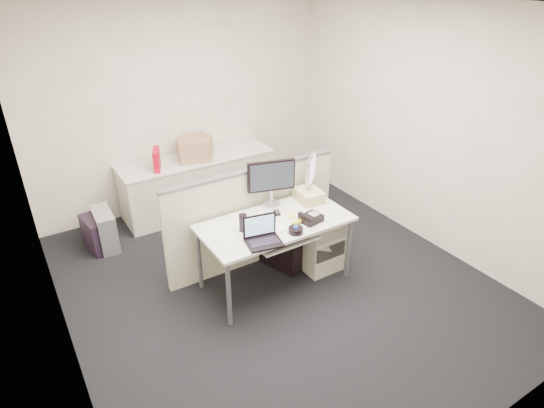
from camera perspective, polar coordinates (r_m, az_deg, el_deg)
floor at (r=4.88m, az=0.40°, el=-9.68°), size 4.00×4.50×0.01m
ceiling at (r=3.87m, az=0.54°, el=23.87°), size 4.00×4.50×0.01m
wall_back at (r=6.11m, az=-11.18°, el=12.03°), size 4.00×0.02×2.70m
wall_front at (r=2.82m, az=26.19°, el=-10.67°), size 4.00×0.02×2.70m
wall_left at (r=3.64m, az=-27.17°, el=-1.94°), size 0.02×4.50×2.70m
wall_right at (r=5.46m, az=18.70°, el=9.19°), size 0.02×4.50×2.70m
desk at (r=4.50m, az=0.43°, el=-2.93°), size 1.50×0.75×0.73m
keyboard_tray at (r=4.40m, az=1.68°, el=-4.45°), size 0.62×0.32×0.02m
drawer_pedestal at (r=4.99m, az=5.46°, el=-4.29°), size 0.40×0.55×0.65m
cubicle_partition at (r=4.89m, az=-2.37°, el=-1.80°), size 2.00×0.06×1.10m
back_counter at (r=6.17m, az=-9.23°, el=2.52°), size 2.00×0.60×0.72m
monitor_main at (r=4.66m, az=-0.11°, el=2.61°), size 0.53×0.32×0.50m
monitor_small at (r=4.94m, az=4.83°, el=3.53°), size 0.37×0.36×0.42m
laptop at (r=4.07m, az=-1.03°, el=-3.57°), size 0.36×0.29×0.24m
trackball at (r=4.28m, az=3.01°, el=-3.32°), size 0.16×0.16×0.05m
desk_phone at (r=4.48m, az=4.91°, el=-1.80°), size 0.23×0.20×0.07m
paper_stack at (r=4.35m, az=-0.34°, el=-3.01°), size 0.28×0.33×0.01m
sticky_pad at (r=4.55m, az=2.34°, el=-1.53°), size 0.10×0.10×0.01m
travel_mug at (r=4.29m, az=-3.66°, el=-2.43°), size 0.08×0.08×0.16m
banana at (r=4.44m, az=3.37°, el=-2.19°), size 0.20×0.07×0.04m
cellphone at (r=4.61m, az=0.62°, el=-1.11°), size 0.10×0.13×0.02m
manila_folders at (r=4.86m, az=4.65°, el=1.13°), size 0.27×0.33×0.12m
keyboard at (r=4.33m, az=1.43°, el=-4.61°), size 0.48×0.17×0.03m
pc_tower_desk at (r=4.98m, az=1.12°, el=-5.69°), size 0.33×0.51×0.44m
pc_tower_spare_dark at (r=5.66m, az=-21.39°, el=-3.56°), size 0.23×0.45×0.40m
pc_tower_spare_silver at (r=5.66m, az=-20.21°, el=-2.97°), size 0.22×0.50×0.46m
cardboard_box_left at (r=5.88m, az=-9.74°, el=6.61°), size 0.46×0.39×0.30m
cardboard_box_right at (r=6.10m, az=-9.52°, el=7.23°), size 0.39×0.32×0.26m
red_binder at (r=5.72m, az=-14.26°, el=5.35°), size 0.17×0.30×0.27m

